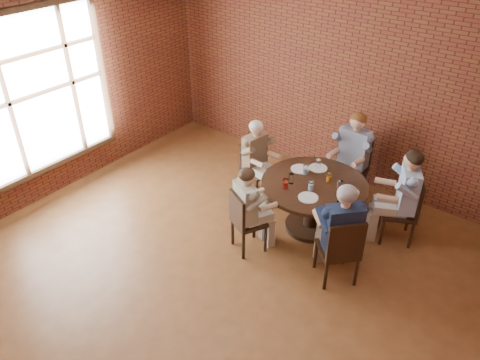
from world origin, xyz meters
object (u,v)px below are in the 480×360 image
Objects in this scene: chair_d at (244,220)px; chair_e at (341,249)px; chair_b at (353,164)px; diner_e at (340,233)px; diner_c at (257,160)px; chair_a at (406,208)px; dining_table at (313,197)px; smartphone at (341,200)px; diner_a at (402,197)px; chair_c at (254,166)px; diner_b at (352,157)px; diner_d at (249,210)px.

chair_e reaches higher than chair_d.
chair_b is 0.71× the size of diner_e.
diner_e is (-0.07, 0.06, 0.17)m from chair_e.
diner_e is (1.81, -0.85, 0.05)m from diner_c.
chair_a is at bearing -27.53° from chair_b.
smartphone is at bearing -17.86° from dining_table.
chair_b is 0.76× the size of diner_c.
diner_a is 1.52× the size of chair_c.
chair_d is 1.24m from diner_e.
chair_d is (-0.50, -2.00, -0.20)m from diner_b.
dining_table is at bearing 156.09° from smartphone.
chair_d is at bearing 90.00° from diner_d.
chair_e is 0.70m from smartphone.
chair_c reaches higher than dining_table.
diner_e is at bearing -90.00° from chair_e.
chair_e is (0.76, -1.78, -0.17)m from diner_b.
chair_a is 0.19m from diner_a.
dining_table is at bearing -90.00° from chair_b.
dining_table is 1.07m from chair_e.
chair_b is 7.07× the size of smartphone.
dining_table is 0.99m from diner_d.
chair_c is 0.66× the size of diner_e.
diner_b is (-0.00, -0.09, 0.17)m from chair_b.
diner_e reaches higher than chair_d.
diner_d is at bearing -101.39° from chair_b.
diner_a is 0.86m from smartphone.
smartphone is at bearing -66.62° from diner_a.
diner_c is at bearing 161.49° from smartphone.
chair_e reaches higher than chair_a.
smartphone is at bearing -92.28° from chair_c.
chair_c is 2.08m from diner_e.
chair_d is 0.93× the size of chair_e.
diner_c reaches higher than chair_a.
chair_a is 1.00× the size of chair_e.
chair_e is at bearing -42.37° from dining_table.
diner_b is 1.54× the size of chair_c.
chair_e is 7.01× the size of smartphone.
chair_b is 1.08× the size of chair_d.
diner_a is 1.09× the size of diner_d.
chair_a is at bearing 90.00° from diner_a.
dining_table is 0.54m from smartphone.
chair_c is at bearing -72.37° from diner_e.
diner_e is at bearing -140.29° from chair_d.
diner_e reaches higher than smartphone.
chair_c is 0.72× the size of diner_d.
smartphone is (-0.55, -0.66, 0.08)m from diner_a.
chair_a is at bearing -109.90° from chair_d.
chair_b is 1.38m from smartphone.
chair_e is (0.79, -0.72, -0.01)m from dining_table.
diner_e is at bearing -66.24° from diner_b.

